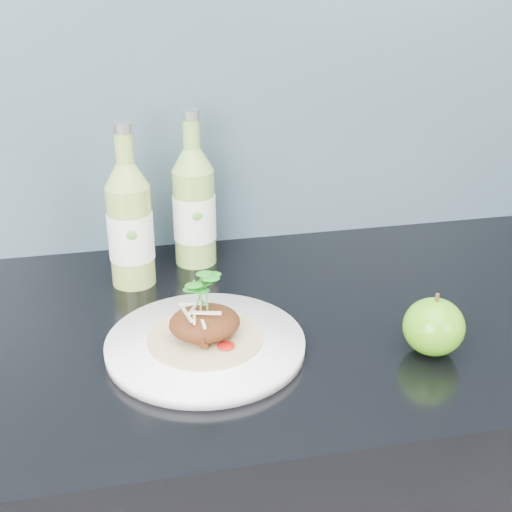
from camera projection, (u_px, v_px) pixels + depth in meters
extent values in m
cube|color=#6D96AC|center=(194.00, 33.00, 1.11)|extent=(4.00, 0.02, 0.70)
cylinder|color=white|center=(205.00, 345.00, 0.92)|extent=(0.32, 0.32, 0.02)
cylinder|color=tan|center=(205.00, 338.00, 0.92)|extent=(0.15, 0.15, 0.00)
ellipsoid|color=#582A10|center=(205.00, 323.00, 0.91)|extent=(0.09, 0.08, 0.04)
ellipsoid|color=#408B0F|center=(434.00, 327.00, 0.91)|extent=(0.09, 0.09, 0.07)
cylinder|color=#472D14|center=(437.00, 299.00, 0.89)|extent=(0.01, 0.00, 0.01)
cylinder|color=#8DAB47|center=(131.00, 236.00, 1.07)|extent=(0.09, 0.09, 0.16)
cone|color=#8DAB47|center=(126.00, 175.00, 1.03)|extent=(0.07, 0.07, 0.04)
cylinder|color=#8DAB47|center=(124.00, 148.00, 1.01)|extent=(0.03, 0.03, 0.05)
cylinder|color=silver|center=(122.00, 127.00, 1.00)|extent=(0.03, 0.03, 0.01)
cylinder|color=white|center=(131.00, 235.00, 1.07)|extent=(0.09, 0.09, 0.07)
ellipsoid|color=#59A533|center=(132.00, 235.00, 1.03)|extent=(0.02, 0.00, 0.02)
cylinder|color=#7CAA47|center=(195.00, 217.00, 1.14)|extent=(0.09, 0.09, 0.16)
cone|color=#7CAA47|center=(192.00, 159.00, 1.10)|extent=(0.07, 0.07, 0.04)
cylinder|color=#7CAA47|center=(191.00, 134.00, 1.08)|extent=(0.03, 0.03, 0.05)
cylinder|color=silver|center=(191.00, 114.00, 1.07)|extent=(0.03, 0.03, 0.01)
cylinder|color=white|center=(195.00, 217.00, 1.14)|extent=(0.09, 0.09, 0.07)
ellipsoid|color=#59A533|center=(197.00, 216.00, 1.10)|extent=(0.02, 0.00, 0.02)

